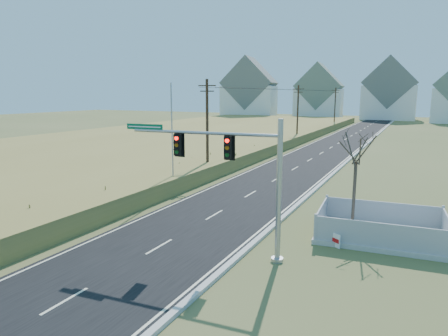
% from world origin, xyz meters
% --- Properties ---
extents(ground, '(260.00, 260.00, 0.00)m').
position_xyz_m(ground, '(0.00, 0.00, 0.00)').
color(ground, '#4D572A').
rests_on(ground, ground).
extents(road, '(8.00, 180.00, 0.06)m').
position_xyz_m(road, '(0.00, 50.00, 0.03)').
color(road, black).
rests_on(road, ground).
extents(curb, '(0.30, 180.00, 0.18)m').
position_xyz_m(curb, '(4.15, 50.00, 0.09)').
color(curb, '#B2AFA8').
rests_on(curb, ground).
extents(reed_marsh, '(38.00, 110.00, 1.30)m').
position_xyz_m(reed_marsh, '(-24.00, 40.00, 0.65)').
color(reed_marsh, olive).
rests_on(reed_marsh, ground).
extents(utility_pole_near, '(1.80, 0.26, 9.00)m').
position_xyz_m(utility_pole_near, '(-6.50, 15.00, 4.68)').
color(utility_pole_near, '#422D1E').
rests_on(utility_pole_near, ground).
extents(utility_pole_mid, '(1.80, 0.26, 9.00)m').
position_xyz_m(utility_pole_mid, '(-6.50, 45.00, 4.68)').
color(utility_pole_mid, '#422D1E').
rests_on(utility_pole_mid, ground).
extents(utility_pole_far, '(1.80, 0.26, 9.00)m').
position_xyz_m(utility_pole_far, '(-6.50, 75.00, 4.68)').
color(utility_pole_far, '#422D1E').
rests_on(utility_pole_far, ground).
extents(condo_nw, '(17.69, 13.38, 19.05)m').
position_xyz_m(condo_nw, '(-38.00, 100.00, 7.70)').
color(condo_nw, white).
rests_on(condo_nw, ground).
extents(condo_nnw, '(14.93, 11.17, 17.03)m').
position_xyz_m(condo_nnw, '(-18.00, 108.00, 6.94)').
color(condo_nnw, white).
rests_on(condo_nnw, ground).
extents(condo_n, '(15.27, 10.20, 18.54)m').
position_xyz_m(condo_n, '(2.00, 112.00, 7.61)').
color(condo_n, white).
rests_on(condo_n, ground).
extents(traffic_signal_mast, '(8.29, 0.90, 6.61)m').
position_xyz_m(traffic_signal_mast, '(4.07, -1.09, 4.12)').
color(traffic_signal_mast, '#9EA0A5').
rests_on(traffic_signal_mast, ground).
extents(fence_enclosure, '(6.92, 5.00, 1.51)m').
position_xyz_m(fence_enclosure, '(9.89, 4.39, 0.29)').
color(fence_enclosure, '#B7B5AD').
rests_on(fence_enclosure, ground).
extents(open_sign, '(0.50, 0.36, 0.71)m').
position_xyz_m(open_sign, '(8.00, 2.00, 0.38)').
color(open_sign, white).
rests_on(open_sign, ground).
extents(flagpole, '(0.38, 0.38, 8.50)m').
position_xyz_m(flagpole, '(-5.88, 8.18, 3.39)').
color(flagpole, '#B7B5AD').
rests_on(flagpole, ground).
extents(bare_tree, '(2.27, 2.27, 6.01)m').
position_xyz_m(bare_tree, '(8.32, 5.09, 4.85)').
color(bare_tree, '#4C3F33').
rests_on(bare_tree, ground).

